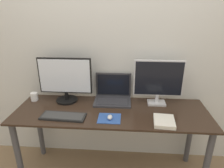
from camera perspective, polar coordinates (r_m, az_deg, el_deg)
The scene contains 10 objects.
wall_back at distance 2.07m, azimuth 0.54°, elevation 9.41°, with size 7.00×0.05×2.50m.
desk at distance 1.97m, azimuth -0.21°, elevation -10.94°, with size 1.82×0.60×0.76m.
monitor_left at distance 2.04m, azimuth -13.21°, elevation 1.27°, with size 0.53×0.22×0.46m.
monitor_right at distance 1.98m, azimuth 13.11°, elevation 0.92°, with size 0.48×0.12×0.45m.
laptop at distance 2.07m, azimuth 0.22°, elevation -2.95°, with size 0.37×0.27×0.27m.
keyboard at distance 1.84m, azimuth -13.76°, elevation -8.96°, with size 0.40×0.17×0.02m.
mousepad at distance 1.77m, azimuth -0.77°, elevation -9.78°, with size 0.20×0.17×0.00m.
mouse at distance 1.75m, azimuth -0.54°, elevation -9.46°, with size 0.04×0.07×0.03m.
book at distance 1.76m, azimuth 14.67°, elevation -10.27°, with size 0.19×0.22×0.03m.
mug at distance 2.23m, azimuth -21.32°, elevation -3.38°, with size 0.07×0.07×0.08m.
Camera 1 is at (0.13, -1.35, 1.69)m, focal length 32.00 mm.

